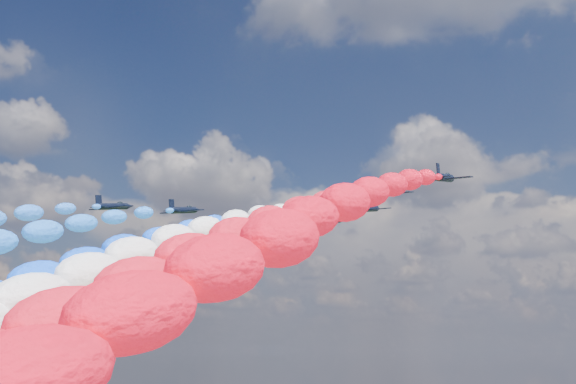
% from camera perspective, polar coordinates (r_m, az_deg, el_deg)
% --- Properties ---
extents(jet_0, '(9.11, 12.09, 4.48)m').
position_cam_1_polar(jet_0, '(144.72, -13.06, -1.07)').
color(jet_0, black).
extents(jet_1, '(8.85, 11.90, 4.48)m').
position_cam_1_polar(jet_1, '(146.17, -7.89, -1.37)').
color(jet_1, black).
extents(jet_2, '(9.06, 12.05, 4.48)m').
position_cam_1_polar(jet_2, '(150.51, -1.52, -1.78)').
color(jet_2, black).
extents(trail_2, '(6.54, 115.49, 43.83)m').
position_cam_1_polar(trail_2, '(98.24, -16.62, -7.39)').
color(trail_2, '#1252FF').
extents(jet_3, '(8.79, 11.86, 4.48)m').
position_cam_1_polar(jet_3, '(142.08, 1.62, -1.17)').
color(jet_3, black).
extents(trail_3, '(6.54, 115.49, 43.83)m').
position_cam_1_polar(trail_3, '(87.93, -13.16, -7.10)').
color(trail_3, white).
extents(jet_4, '(8.88, 11.93, 4.48)m').
position_cam_1_polar(jet_4, '(156.30, 3.47, -2.14)').
color(jet_4, black).
extents(trail_4, '(6.54, 115.49, 43.83)m').
position_cam_1_polar(trail_4, '(100.86, -8.29, -7.86)').
color(trail_4, silver).
extents(jet_5, '(9.22, 12.16, 4.48)m').
position_cam_1_polar(jet_5, '(144.04, 6.11, -1.26)').
color(jet_5, black).
extents(trail_5, '(6.54, 115.49, 43.83)m').
position_cam_1_polar(trail_5, '(87.29, -5.67, -7.32)').
color(trail_5, red).
extents(jet_6, '(8.86, 11.91, 4.48)m').
position_cam_1_polar(jet_6, '(129.88, 7.56, -0.06)').
color(jet_6, black).
extents(trail_6, '(6.54, 115.49, 43.83)m').
position_cam_1_polar(trail_6, '(72.49, -5.41, -6.41)').
color(trail_6, red).
extents(jet_7, '(8.83, 11.89, 4.48)m').
position_cam_1_polar(jet_7, '(120.10, 11.73, 1.06)').
color(jet_7, black).
extents(trail_7, '(6.54, 115.49, 43.83)m').
position_cam_1_polar(trail_7, '(60.81, 0.51, -5.42)').
color(trail_7, red).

